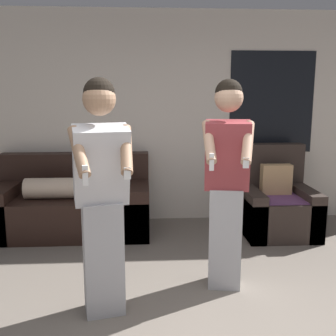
{
  "coord_description": "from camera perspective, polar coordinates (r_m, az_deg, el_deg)",
  "views": [
    {
      "loc": [
        -0.31,
        -2.02,
        1.66
      ],
      "look_at": [
        -0.13,
        0.99,
        1.09
      ],
      "focal_mm": 42.0,
      "sensor_mm": 36.0,
      "label": 1
    }
  ],
  "objects": [
    {
      "name": "wall_back",
      "position": [
        5.14,
        0.33,
        7.29
      ],
      "size": [
        6.96,
        0.07,
        2.7
      ],
      "color": "silver",
      "rests_on": "ground_plane"
    },
    {
      "name": "couch",
      "position": [
        4.91,
        -13.64,
        -5.28
      ],
      "size": [
        1.84,
        0.88,
        0.93
      ],
      "color": "black",
      "rests_on": "ground_plane"
    },
    {
      "name": "armchair",
      "position": [
        4.98,
        15.27,
        -5.11
      ],
      "size": [
        0.83,
        0.9,
        1.04
      ],
      "color": "#332823",
      "rests_on": "ground_plane"
    },
    {
      "name": "person_left",
      "position": [
        2.91,
        -9.58,
        -4.07
      ],
      "size": [
        0.46,
        0.57,
        1.77
      ],
      "color": "#B2B2B7",
      "rests_on": "ground_plane"
    },
    {
      "name": "person_right",
      "position": [
        3.32,
        8.47,
        -1.98
      ],
      "size": [
        0.43,
        0.52,
        1.78
      ],
      "color": "#B2B2B7",
      "rests_on": "ground_plane"
    }
  ]
}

